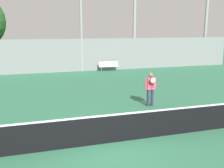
# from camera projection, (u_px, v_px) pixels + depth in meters

# --- Properties ---
(ground_plane) EXTENTS (100.00, 100.00, 0.00)m
(ground_plane) POSITION_uv_depth(u_px,v_px,m) (107.00, 143.00, 8.80)
(ground_plane) COLOR #2D6B4C
(tennis_net) EXTENTS (11.81, 0.09, 1.00)m
(tennis_net) POSITION_uv_depth(u_px,v_px,m) (107.00, 129.00, 8.70)
(tennis_net) COLOR black
(tennis_net) RESTS_ON ground_plane
(tennis_player) EXTENTS (0.59, 0.41, 1.67)m
(tennis_player) POSITION_uv_depth(u_px,v_px,m) (150.00, 87.00, 12.82)
(tennis_player) COLOR #282D47
(tennis_player) RESTS_ON ground_plane
(bench_adjacent_court) EXTENTS (1.76, 0.40, 0.84)m
(bench_adjacent_court) POSITION_uv_depth(u_px,v_px,m) (109.00, 65.00, 23.53)
(bench_adjacent_court) COLOR white
(bench_adjacent_court) RESTS_ON ground_plane
(light_pole_near_left) EXTENTS (0.90, 0.60, 10.96)m
(light_pole_near_left) POSITION_uv_depth(u_px,v_px,m) (207.00, 5.00, 26.57)
(light_pole_near_left) COLOR #939399
(light_pole_near_left) RESTS_ON ground_plane
(back_fence) EXTENTS (34.01, 0.06, 2.88)m
(back_fence) POSITION_uv_depth(u_px,v_px,m) (59.00, 56.00, 22.66)
(back_fence) COLOR gray
(back_fence) RESTS_ON ground_plane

